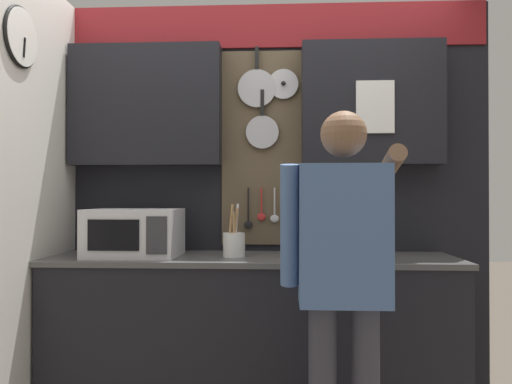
% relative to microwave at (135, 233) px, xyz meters
% --- Properties ---
extents(base_cabinet_counter, '(2.27, 0.59, 0.92)m').
position_rel_microwave_xyz_m(base_cabinet_counter, '(0.66, 0.03, -0.60)').
color(base_cabinet_counter, black).
rests_on(base_cabinet_counter, ground_plane).
extents(back_wall_unit, '(2.84, 0.22, 2.44)m').
position_rel_microwave_xyz_m(back_wall_unit, '(0.66, 0.29, 0.45)').
color(back_wall_unit, black).
rests_on(back_wall_unit, ground_plane).
extents(side_wall, '(0.07, 1.60, 2.44)m').
position_rel_microwave_xyz_m(side_wall, '(-0.49, -0.39, 0.19)').
color(side_wall, silver).
rests_on(side_wall, ground_plane).
extents(microwave, '(0.50, 0.39, 0.27)m').
position_rel_microwave_xyz_m(microwave, '(0.00, 0.00, 0.00)').
color(microwave, silver).
rests_on(microwave, base_cabinet_counter).
extents(knife_block, '(0.13, 0.16, 0.29)m').
position_rel_microwave_xyz_m(knife_block, '(0.98, 0.00, -0.03)').
color(knife_block, brown).
rests_on(knife_block, base_cabinet_counter).
extents(utensil_crock, '(0.12, 0.12, 0.30)m').
position_rel_microwave_xyz_m(utensil_crock, '(0.56, 0.00, -0.06)').
color(utensil_crock, white).
rests_on(utensil_crock, base_cabinet_counter).
extents(person, '(0.54, 0.63, 1.62)m').
position_rel_microwave_xyz_m(person, '(1.09, -0.63, -0.09)').
color(person, '#383842').
rests_on(person, ground_plane).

